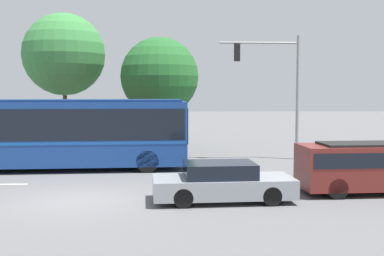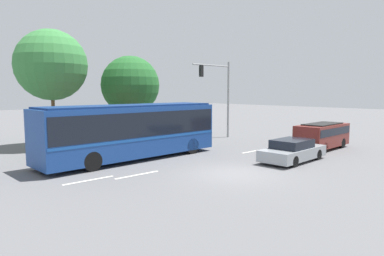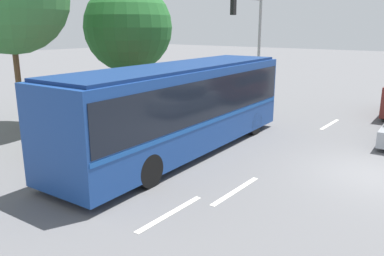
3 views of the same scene
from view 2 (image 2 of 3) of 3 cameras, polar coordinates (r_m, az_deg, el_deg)
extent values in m
plane|color=#5B5B5E|center=(16.87, 7.05, -7.57)|extent=(140.00, 140.00, 0.00)
cube|color=navy|center=(20.29, -9.96, -0.47)|extent=(11.14, 3.09, 2.86)
cube|color=black|center=(20.24, -9.98, 0.81)|extent=(10.92, 3.12, 1.37)
cube|color=#194C9E|center=(20.33, -9.94, -1.43)|extent=(11.03, 3.12, 0.14)
cube|color=black|center=(23.81, 1.09, 1.41)|extent=(0.16, 2.20, 1.60)
cube|color=navy|center=(20.18, -10.04, 3.71)|extent=(10.69, 2.87, 0.10)
cylinder|color=black|center=(23.61, -3.95, -2.36)|extent=(1.01, 0.35, 1.00)
cylinder|color=black|center=(21.93, -0.07, -3.00)|extent=(1.01, 0.35, 1.00)
cylinder|color=black|center=(19.89, -19.43, -4.30)|extent=(1.01, 0.35, 1.00)
cylinder|color=black|center=(17.87, -16.31, -5.35)|extent=(1.01, 0.35, 1.00)
cube|color=gray|center=(20.41, 16.44, -4.01)|extent=(4.65, 2.13, 0.62)
cube|color=black|center=(20.23, 16.33, -2.51)|extent=(2.37, 1.78, 0.48)
cylinder|color=black|center=(22.05, 16.29, -3.71)|extent=(0.62, 0.25, 0.61)
cylinder|color=black|center=(21.32, 20.22, -4.18)|extent=(0.62, 0.25, 0.61)
cylinder|color=black|center=(19.70, 12.37, -4.77)|extent=(0.62, 0.25, 0.61)
cylinder|color=black|center=(18.87, 16.64, -5.36)|extent=(0.62, 0.25, 0.61)
cube|color=maroon|center=(25.33, 20.86, -1.13)|extent=(4.87, 2.09, 1.50)
cube|color=black|center=(25.29, 20.88, -0.39)|extent=(4.68, 2.11, 0.51)
cube|color=black|center=(25.24, 20.92, 0.64)|extent=(3.42, 1.65, 0.08)
cylinder|color=black|center=(27.03, 20.54, -1.99)|extent=(0.71, 0.29, 0.70)
cylinder|color=black|center=(26.41, 23.69, -2.30)|extent=(0.71, 0.29, 0.70)
cylinder|color=black|center=(24.48, 17.69, -2.70)|extent=(0.71, 0.29, 0.70)
cylinder|color=black|center=(23.79, 21.10, -3.07)|extent=(0.71, 0.29, 0.70)
cylinder|color=gray|center=(29.84, 6.05, 4.68)|extent=(0.18, 0.18, 6.49)
cylinder|color=gray|center=(28.42, 3.28, 10.37)|extent=(4.12, 0.12, 0.12)
cube|color=black|center=(27.59, 1.55, 9.47)|extent=(0.30, 0.22, 0.90)
cylinder|color=red|center=(27.69, 1.38, 10.08)|extent=(0.18, 0.02, 0.18)
cylinder|color=yellow|center=(27.68, 1.38, 9.46)|extent=(0.18, 0.02, 0.18)
cylinder|color=green|center=(27.66, 1.38, 8.84)|extent=(0.18, 0.02, 0.18)
cube|color=#286028|center=(23.94, -14.34, -2.32)|extent=(6.60, 1.30, 1.08)
cube|color=#CC3351|center=(23.84, -14.39, -0.31)|extent=(6.47, 1.23, 0.61)
cylinder|color=brown|center=(26.63, -22.06, 1.45)|extent=(0.25, 0.25, 4.03)
sphere|color=#387F3D|center=(26.63, -22.39, 9.67)|extent=(5.01, 5.01, 5.01)
cylinder|color=brown|center=(28.31, -10.11, 0.80)|extent=(0.33, 0.33, 2.80)
sphere|color=#236028|center=(28.20, -10.23, 7.04)|extent=(4.68, 4.68, 4.68)
cube|color=silver|center=(23.29, 10.27, -3.80)|extent=(2.40, 0.16, 0.01)
cube|color=silver|center=(16.19, -16.81, -8.35)|extent=(2.40, 0.16, 0.01)
cube|color=silver|center=(16.69, -9.10, -7.73)|extent=(2.40, 0.16, 0.01)
camera|label=1|loc=(16.18, 65.72, 1.08)|focal=44.87mm
camera|label=3|loc=(8.55, -43.63, 7.95)|focal=36.46mm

